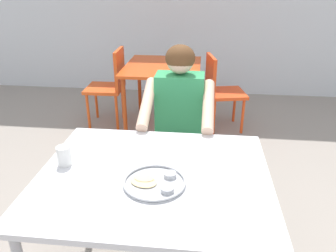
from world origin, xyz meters
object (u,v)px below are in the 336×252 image
table_foreground (154,185)px  chair_red_left (111,82)px  diner_foreground (178,117)px  thali_tray (155,182)px  chair_foreground (180,133)px  table_background_red (163,73)px  chair_red_right (219,88)px  drinking_cup (64,155)px

table_foreground → chair_red_left: chair_red_left is taller
table_foreground → diner_foreground: 0.76m
thali_tray → chair_red_left: bearing=110.4°
diner_foreground → chair_red_left: diner_foreground is taller
chair_foreground → diner_foreground: size_ratio=0.70×
table_foreground → thali_tray: 0.12m
table_background_red → chair_foreground: bearing=-76.5°
table_background_red → chair_red_right: bearing=-0.2°
table_foreground → diner_foreground: bearing=85.3°
table_background_red → chair_red_left: chair_red_left is taller
diner_foreground → chair_red_right: 1.50m
drinking_cup → chair_red_left: size_ratio=0.12×
drinking_cup → table_background_red: 2.18m
thali_tray → table_background_red: bearing=96.2°
table_foreground → thali_tray: thali_tray is taller
thali_tray → table_background_red: thali_tray is taller
thali_tray → chair_red_right: 2.33m
table_foreground → chair_foreground: bearing=86.3°
table_foreground → chair_red_right: 2.24m
chair_foreground → table_background_red: (-0.29, 1.22, 0.15)m
chair_foreground → thali_tray: bearing=-92.4°
drinking_cup → chair_red_right: (0.88, 2.16, -0.31)m
diner_foreground → table_background_red: bearing=101.4°
chair_red_left → chair_red_right: chair_red_left is taller
chair_red_left → diner_foreground: bearing=-58.0°
chair_red_left → drinking_cup: bearing=-80.6°
chair_red_right → table_foreground: bearing=-100.6°
drinking_cup → chair_foreground: 1.13m
table_foreground → chair_red_left: size_ratio=1.28×
drinking_cup → table_background_red: bearing=83.6°
chair_red_right → chair_red_left: bearing=-179.5°
thali_tray → chair_foreground: 1.10m
chair_foreground → diner_foreground: diner_foreground is taller
chair_foreground → chair_red_left: (-0.89, 1.20, 0.02)m
table_foreground → thali_tray: size_ratio=3.84×
thali_tray → table_background_red: (-0.25, 2.28, -0.11)m
table_foreground → table_background_red: bearing=95.9°
chair_foreground → table_foreground: bearing=-93.7°
thali_tray → table_background_red: size_ratio=0.31×
drinking_cup → diner_foreground: bearing=53.6°
table_foreground → table_background_red: 2.21m
drinking_cup → table_background_red: size_ratio=0.11×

